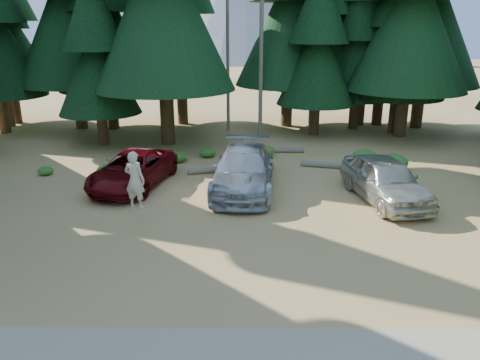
% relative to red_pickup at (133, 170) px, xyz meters
% --- Properties ---
extents(ground, '(160.00, 160.00, 0.00)m').
position_rel_red_pickup_xyz_m(ground, '(4.85, -5.04, -0.72)').
color(ground, '#B2894B').
rests_on(ground, ground).
extents(forest_belt_north, '(36.00, 7.00, 22.00)m').
position_rel_red_pickup_xyz_m(forest_belt_north, '(4.85, 9.96, -0.72)').
color(forest_belt_north, black).
rests_on(forest_belt_north, ground).
extents(snag_front, '(0.24, 0.24, 12.00)m').
position_rel_red_pickup_xyz_m(snag_front, '(5.65, 9.46, 5.28)').
color(snag_front, '#706859').
rests_on(snag_front, ground).
extents(snag_back, '(0.20, 0.20, 10.00)m').
position_rel_red_pickup_xyz_m(snag_back, '(3.65, 10.96, 4.28)').
color(snag_back, '#706859').
rests_on(snag_back, ground).
extents(red_pickup, '(3.38, 5.54, 1.43)m').
position_rel_red_pickup_xyz_m(red_pickup, '(0.00, 0.00, 0.00)').
color(red_pickup, '#5D080C').
rests_on(red_pickup, ground).
extents(silver_minivan_center, '(2.79, 6.04, 1.71)m').
position_rel_red_pickup_xyz_m(silver_minivan_center, '(4.66, -0.42, 0.14)').
color(silver_minivan_center, '#AAADB2').
rests_on(silver_minivan_center, ground).
extents(silver_minivan_right, '(2.94, 5.28, 1.70)m').
position_rel_red_pickup_xyz_m(silver_minivan_right, '(10.13, -1.63, 0.13)').
color(silver_minivan_right, '#B8B5A4').
rests_on(silver_minivan_right, ground).
extents(frisbee_player, '(0.84, 0.68, 1.99)m').
position_rel_red_pickup_xyz_m(frisbee_player, '(1.03, -3.99, 0.88)').
color(frisbee_player, beige).
rests_on(frisbee_player, ground).
extents(log_left, '(4.02, 1.24, 0.29)m').
position_rel_red_pickup_xyz_m(log_left, '(4.10, 2.06, -0.57)').
color(log_left, '#706859').
rests_on(log_left, ground).
extents(log_mid, '(3.31, 0.31, 0.27)m').
position_rel_red_pickup_xyz_m(log_mid, '(6.21, 5.46, -0.58)').
color(log_mid, '#706859').
rests_on(log_mid, ground).
extents(log_right, '(4.24, 1.40, 0.28)m').
position_rel_red_pickup_xyz_m(log_right, '(9.53, 2.45, -0.58)').
color(log_right, '#706859').
rests_on(log_right, ground).
extents(shrub_far_left, '(1.12, 1.12, 0.61)m').
position_rel_red_pickup_xyz_m(shrub_far_left, '(-1.37, 1.18, -0.41)').
color(shrub_far_left, '#326C20').
rests_on(shrub_far_left, ground).
extents(shrub_left, '(0.87, 0.87, 0.48)m').
position_rel_red_pickup_xyz_m(shrub_left, '(2.79, 4.59, -0.48)').
color(shrub_left, '#326C20').
rests_on(shrub_left, ground).
extents(shrub_center_left, '(0.97, 0.97, 0.53)m').
position_rel_red_pickup_xyz_m(shrub_center_left, '(1.34, 3.62, -0.45)').
color(shrub_center_left, '#326C20').
rests_on(shrub_center_left, ground).
extents(shrub_center_right, '(1.14, 1.14, 0.63)m').
position_rel_red_pickup_xyz_m(shrub_center_right, '(5.69, 4.60, -0.40)').
color(shrub_center_right, '#326C20').
rests_on(shrub_center_right, ground).
extents(shrub_right, '(1.22, 1.22, 0.67)m').
position_rel_red_pickup_xyz_m(shrub_right, '(10.64, 3.55, -0.38)').
color(shrub_right, '#326C20').
rests_on(shrub_right, ground).
extents(shrub_far_right, '(1.35, 1.35, 0.74)m').
position_rel_red_pickup_xyz_m(shrub_far_right, '(11.72, 2.45, -0.35)').
color(shrub_far_right, '#326C20').
rests_on(shrub_far_right, ground).
extents(shrub_edge_west, '(0.69, 0.69, 0.38)m').
position_rel_red_pickup_xyz_m(shrub_edge_west, '(-4.39, 1.49, -0.53)').
color(shrub_edge_west, '#326C20').
rests_on(shrub_edge_west, ground).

